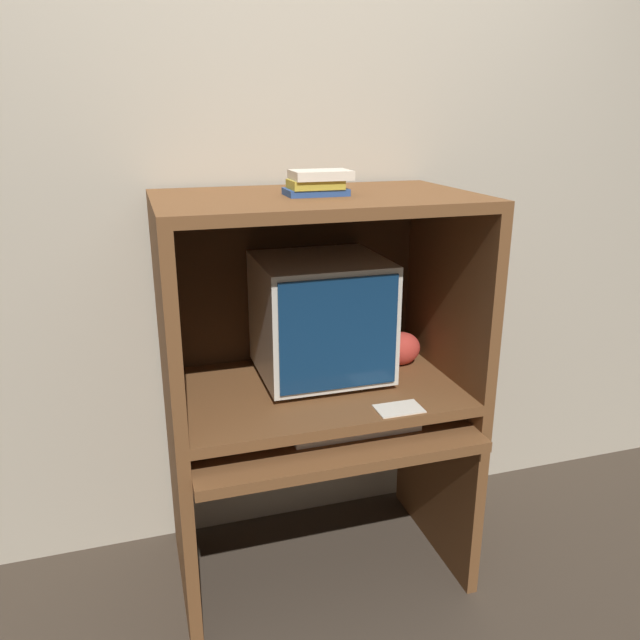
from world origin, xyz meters
name	(u,v)px	position (x,y,z in m)	size (l,w,h in m)	color
ground_plane	(344,624)	(0.00, 0.00, 0.00)	(12.00, 12.00, 0.00)	#3D3328
wall_back	(288,213)	(0.00, 0.70, 1.30)	(6.00, 0.06, 2.60)	#B2A893
desk_base	(321,474)	(0.00, 0.27, 0.43)	(1.02, 0.70, 0.66)	brown
desk_monitor_shelf	(317,391)	(0.00, 0.32, 0.73)	(1.02, 0.64, 0.10)	brown
hutch_upper	(314,261)	(0.00, 0.35, 1.19)	(1.02, 0.64, 0.66)	brown
crt_monitor	(321,317)	(0.04, 0.40, 0.98)	(0.43, 0.41, 0.43)	beige
keyboard	(353,426)	(0.07, 0.15, 0.67)	(0.43, 0.15, 0.03)	beige
mouse	(431,412)	(0.37, 0.16, 0.67)	(0.07, 0.04, 0.03)	black
snack_bag	(400,348)	(0.36, 0.41, 0.82)	(0.15, 0.12, 0.13)	#BC382D
book_stack	(318,183)	(0.00, 0.30, 1.45)	(0.20, 0.13, 0.08)	navy
paper_card	(399,409)	(0.20, 0.06, 0.75)	(0.15, 0.10, 0.00)	beige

